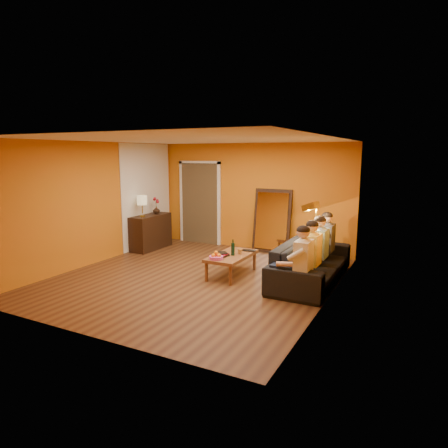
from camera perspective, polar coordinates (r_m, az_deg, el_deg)
The scene contains 27 objects.
room_shell at distance 7.74m, azimuth -2.75°, elevation 2.24°, with size 5.00×5.50×2.60m.
white_accent at distance 10.27m, azimuth -10.97°, elevation 4.00°, with size 0.02×1.90×2.58m, color white.
doorway_recess at distance 10.63m, azimuth -3.13°, elevation 3.01°, with size 1.06×0.30×2.10m, color #3F2D19.
door_jamb_left at distance 10.83m, azimuth -6.06°, elevation 3.10°, with size 0.08×0.06×2.20m, color white.
door_jamb_right at distance 10.25m, azimuth -0.71°, elevation 2.77°, with size 0.08×0.06×2.20m, color white.
door_header at distance 10.45m, azimuth -3.52°, elevation 8.77°, with size 1.22×0.06×0.08m, color white.
mirror_frame at distance 9.62m, azimuth 6.88°, elevation 0.47°, with size 0.92×0.06×1.52m, color black.
mirror_glass at distance 9.59m, azimuth 6.79°, elevation 0.43°, with size 0.78×0.02×1.36m, color white.
sideboard at distance 10.09m, azimuth -10.41°, elevation -1.11°, with size 0.44×1.18×0.85m, color black.
table_lamp at distance 9.75m, azimuth -11.61°, elevation 2.51°, with size 0.24×0.24×0.51m, color beige, non-canonical shape.
sofa at distance 7.61m, azimuth 12.36°, elevation -5.31°, with size 0.98×2.51×0.73m, color black.
coffee_table at distance 7.81m, azimuth 1.10°, elevation -5.86°, with size 0.62×1.22×0.42m, color brown, non-canonical shape.
floor_lamp at distance 7.65m, azimuth 12.95°, elevation -2.52°, with size 0.30×0.24×1.44m, color #AC9132, non-canonical shape.
dog at distance 7.06m, azimuth 8.26°, elevation -6.81°, with size 0.35×0.54×0.63m, color #9C7746, non-canonical shape.
person_far_left at distance 6.58m, azimuth 11.26°, elevation -5.49°, with size 0.70×0.44×1.22m, color beige, non-canonical shape.
person_mid_left at distance 7.09m, azimuth 12.50°, elevation -4.40°, with size 0.70×0.44×1.22m, color #E6C74C, non-canonical shape.
person_mid_right at distance 7.61m, azimuth 13.57°, elevation -3.45°, with size 0.70×0.44×1.22m, color #88B1D2, non-canonical shape.
person_far_right at distance 8.14m, azimuth 14.50°, elevation -2.63°, with size 0.70×0.44×1.22m, color #323237, non-canonical shape.
fruit_bowl at distance 7.39m, azimuth -1.13°, elevation -4.45°, with size 0.26×0.26×0.16m, color #D14999, non-canonical shape.
wine_bottle at distance 7.65m, azimuth 1.28°, elevation -3.37°, with size 0.07×0.07×0.31m, color black.
tumbler at distance 7.80m, azimuth 2.29°, elevation -3.91°, with size 0.11×0.11×0.10m, color #B27F3F.
laptop at distance 7.99m, azimuth 3.38°, elevation -3.86°, with size 0.31×0.20×0.02m, color black.
book_lower at distance 7.66m, azimuth -0.77°, elevation -4.46°, with size 0.18×0.25×0.02m, color black.
book_mid at distance 7.66m, azimuth -0.67°, elevation -4.30°, with size 0.16×0.22×0.02m, color maroon.
book_upper at distance 7.64m, azimuth -0.80°, elevation -4.19°, with size 0.16×0.22×0.02m, color black.
vase at distance 10.20m, azimuth -9.65°, elevation 1.98°, with size 0.18×0.18×0.19m, color black.
flowers at distance 10.17m, azimuth -9.68°, elevation 3.30°, with size 0.17×0.17×0.42m, color maroon, non-canonical shape.
Camera 1 is at (3.84, -6.28, 2.35)m, focal length 32.00 mm.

